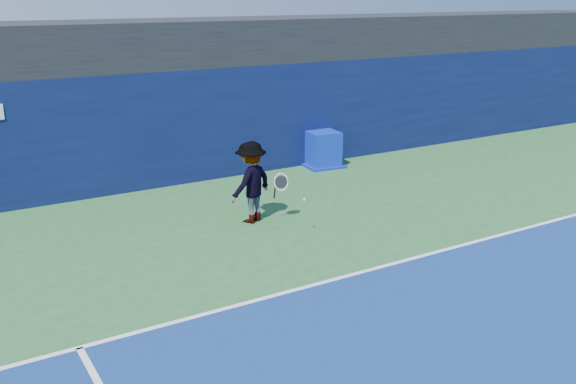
% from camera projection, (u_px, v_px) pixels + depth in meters
% --- Properties ---
extents(ground, '(80.00, 80.00, 0.00)m').
position_uv_depth(ground, '(483.00, 348.00, 9.24)').
color(ground, '#2B6130').
rests_on(ground, ground).
extents(baseline, '(24.00, 0.10, 0.01)m').
position_uv_depth(baseline, '(358.00, 273.00, 11.69)').
color(baseline, white).
rests_on(baseline, ground).
extents(stadium_band, '(36.00, 3.00, 1.20)m').
position_uv_depth(stadium_band, '(175.00, 42.00, 17.58)').
color(stadium_band, black).
rests_on(stadium_band, back_wall_assembly).
extents(back_wall_assembly, '(36.00, 1.03, 3.00)m').
position_uv_depth(back_wall_assembly, '(193.00, 124.00, 17.39)').
color(back_wall_assembly, '#0B133E').
rests_on(back_wall_assembly, ground).
extents(equipment_cart, '(1.19, 1.19, 1.04)m').
position_uv_depth(equipment_cart, '(323.00, 150.00, 18.81)').
color(equipment_cart, '#0B25A2').
rests_on(equipment_cart, ground).
extents(tennis_player, '(1.43, 1.07, 1.82)m').
position_uv_depth(tennis_player, '(251.00, 182.00, 14.11)').
color(tennis_player, white).
rests_on(tennis_player, ground).
extents(tennis_ball, '(0.06, 0.06, 0.06)m').
position_uv_depth(tennis_ball, '(304.00, 200.00, 13.34)').
color(tennis_ball, '#CEF11A').
rests_on(tennis_ball, ground).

